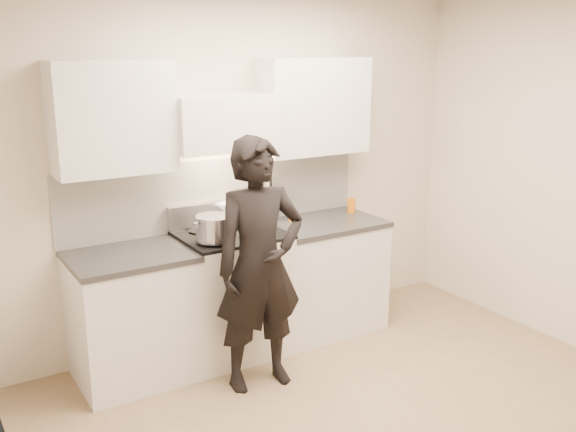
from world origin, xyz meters
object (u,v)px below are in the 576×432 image
(counter_right, at_px, (322,274))
(wok, at_px, (242,212))
(person, at_px, (260,265))
(stove, at_px, (233,292))
(utensil_crock, at_px, (270,209))

(counter_right, height_order, wok, wok)
(counter_right, distance_m, person, 1.12)
(stove, distance_m, wok, 0.62)
(wok, bearing_deg, counter_right, -11.03)
(counter_right, xyz_separation_m, person, (-0.90, -0.54, 0.41))
(counter_right, relative_size, utensil_crock, 2.66)
(utensil_crock, bearing_deg, counter_right, -28.75)
(stove, relative_size, counter_right, 1.04)
(counter_right, distance_m, wok, 0.90)
(counter_right, bearing_deg, stove, -180.00)
(wok, distance_m, person, 0.74)
(wok, relative_size, person, 0.25)
(counter_right, relative_size, wok, 2.11)
(utensil_crock, relative_size, person, 0.20)
(utensil_crock, height_order, person, person)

